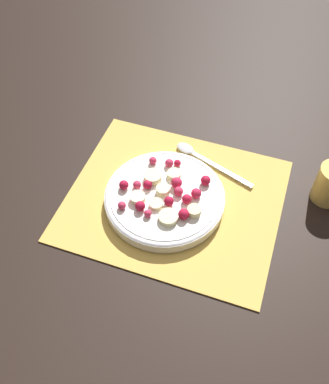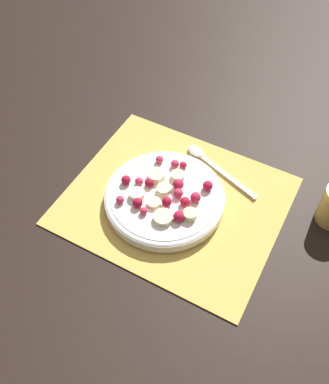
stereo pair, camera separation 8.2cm
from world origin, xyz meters
The scene contains 4 objects.
ground_plane centered at (0.00, 0.00, 0.00)m, with size 3.00×3.00×0.00m, color black.
placemat centered at (0.00, 0.00, 0.00)m, with size 0.41×0.35×0.01m.
fruit_bowl centered at (-0.02, -0.01, 0.02)m, with size 0.23×0.23×0.05m.
spoon centered at (0.01, 0.12, 0.01)m, with size 0.19×0.08×0.01m.
Camera 1 is at (0.15, -0.49, 0.68)m, focal length 40.00 mm.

